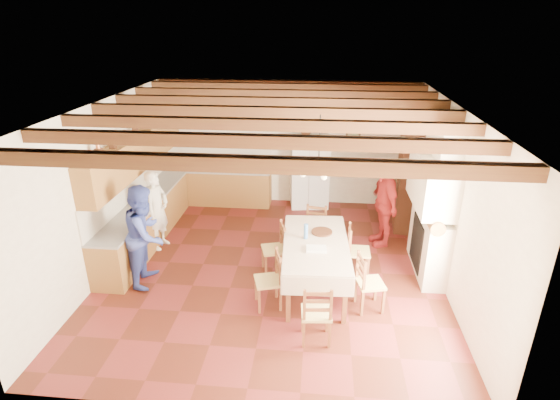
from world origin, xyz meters
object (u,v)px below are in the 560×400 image
object	(u,v)px
person_woman_red	(384,203)
person_woman_blue	(146,235)
refrigerator	(310,171)
hutch	(410,174)
dining_table	(316,246)
chair_left_far	(273,248)
chair_left_near	(268,280)
chair_right_near	(370,282)
chair_end_near	(316,312)
microwave	(246,164)
chair_end_far	(314,231)
person_man	(157,210)
chair_right_far	(359,251)

from	to	relation	value
person_woman_red	person_woman_blue	bearing A→B (deg)	-80.48
refrigerator	hutch	distance (m)	2.38
hutch	dining_table	size ratio (longest dim) A/B	1.12
hutch	chair_left_far	distance (m)	3.65
chair_left_near	chair_right_near	xyz separation A→B (m)	(1.61, 0.09, 0.00)
hutch	chair_end_near	distance (m)	4.57
refrigerator	microwave	bearing A→B (deg)	176.72
chair_end_near	chair_left_far	bearing A→B (deg)	-70.39
chair_end_far	person_woman_red	size ratio (longest dim) A/B	0.53
chair_end_far	chair_left_far	bearing A→B (deg)	-123.72
chair_right_near	person_woman_blue	bearing A→B (deg)	70.28
refrigerator	chair_right_near	bearing A→B (deg)	-82.34
dining_table	person_woman_red	xyz separation A→B (m)	(1.32, 1.76, 0.09)
chair_left_near	chair_end_near	bearing A→B (deg)	30.13
dining_table	person_man	distance (m)	3.36
chair_left_far	person_man	distance (m)	2.52
chair_left_far	person_woman_blue	world-z (taller)	person_woman_blue
person_man	refrigerator	bearing A→B (deg)	-36.14
chair_end_near	chair_end_far	size ratio (longest dim) A/B	1.00
refrigerator	chair_end_far	xyz separation A→B (m)	(0.19, -2.43, -0.41)
chair_right_near	dining_table	bearing A→B (deg)	48.78
chair_left_near	chair_end_near	size ratio (longest dim) A/B	1.00
microwave	chair_right_near	bearing A→B (deg)	-54.11
chair_left_near	microwave	xyz separation A→B (m)	(-1.03, 4.09, 0.57)
person_man	microwave	world-z (taller)	person_man
chair_end_near	microwave	bearing A→B (deg)	-74.43
chair_end_far	person_man	bearing A→B (deg)	-169.88
dining_table	chair_end_near	xyz separation A→B (m)	(0.05, -1.30, -0.33)
chair_right_near	chair_right_far	size ratio (longest dim) A/B	1.00
hutch	chair_end_far	size ratio (longest dim) A/B	2.46
hutch	chair_right_near	bearing A→B (deg)	-102.38
hutch	chair_right_far	bearing A→B (deg)	-112.03
dining_table	chair_right_near	distance (m)	1.05
chair_right_far	chair_left_far	bearing A→B (deg)	93.06
microwave	chair_left_near	bearing A→B (deg)	-73.41
hutch	dining_table	xyz separation A→B (m)	(-1.97, -2.78, -0.37)
chair_right_far	chair_end_far	world-z (taller)	same
refrigerator	chair_right_far	world-z (taller)	refrigerator
dining_table	microwave	distance (m)	3.95
refrigerator	dining_table	distance (m)	3.65
chair_end_near	hutch	bearing A→B (deg)	-120.17
chair_right_far	person_woman_red	world-z (taller)	person_woman_red
chair_end_far	person_man	distance (m)	3.12
chair_right_near	hutch	bearing A→B (deg)	-31.55
refrigerator	person_man	distance (m)	3.81
chair_left_far	person_woman_blue	bearing A→B (deg)	-93.53
chair_left_near	chair_end_far	xyz separation A→B (m)	(0.69, 1.78, 0.00)
hutch	dining_table	distance (m)	3.43
dining_table	chair_end_near	world-z (taller)	chair_end_near
chair_left_near	chair_end_far	size ratio (longest dim) A/B	1.00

